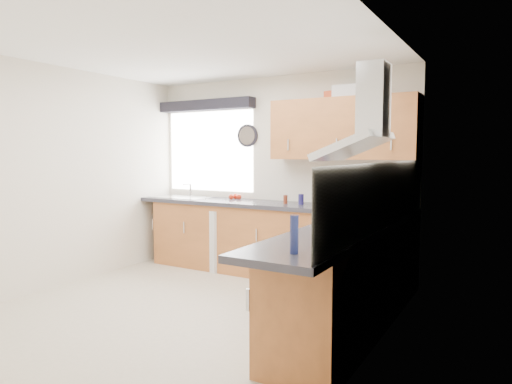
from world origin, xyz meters
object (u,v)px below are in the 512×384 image
Objects in this scene: oven at (349,281)px; extractor_hood at (364,123)px; washing_machine at (219,238)px; upper_cabinets at (343,129)px.

extractor_hood reaches higher than oven.
oven is 2.53m from washing_machine.
extractor_hood is (0.10, -0.00, 1.34)m from oven.
oven is 1.99m from upper_cabinets.
upper_cabinets reaches higher than oven.
extractor_hood reaches higher than washing_machine.
oven is 1.09× the size of extractor_hood.
washing_machine is at bearing -176.40° from upper_cabinets.
washing_machine is at bearing 151.20° from oven.
extractor_hood is at bearing -7.92° from washing_machine.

